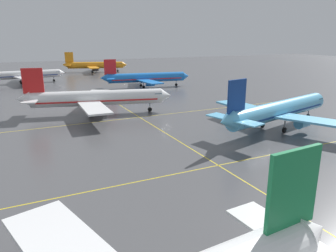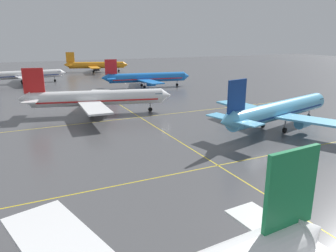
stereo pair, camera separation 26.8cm
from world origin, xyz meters
The scene contains 6 objects.
airliner_second_row centered at (24.82, 46.98, 4.31)m, with size 40.20×34.21×12.63m.
airliner_third_row centered at (-9.22, 79.54, 4.38)m, with size 40.83×34.73×12.82m.
airliner_far_left_stand centered at (21.08, 119.05, 4.06)m, with size 38.18×32.60×11.88m.
airliner_far_right_stand centered at (-24.70, 154.64, 3.87)m, with size 36.42×31.45×11.34m.
airliner_distant_taxiway centered at (16.22, 189.79, 4.08)m, with size 37.72×32.20×11.96m.
taxiway_markings centered at (0.00, 34.50, 0.00)m, with size 114.12×120.44×0.01m.
Camera 2 is at (-28.44, -5.95, 20.37)m, focal length 34.01 mm.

